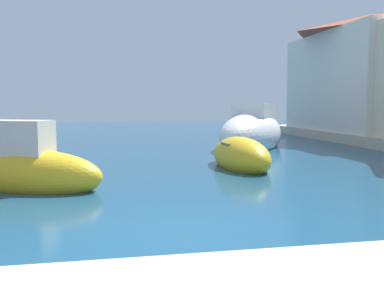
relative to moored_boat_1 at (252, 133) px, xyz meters
name	(u,v)px	position (x,y,z in m)	size (l,w,h in m)	color
ground	(190,237)	(-5.05, -11.93, -0.66)	(80.00, 80.00, 0.00)	navy
moored_boat_1	(252,133)	(0.00, 0.00, 0.00)	(5.23, 5.96, 2.48)	white
moored_boat_3	(241,156)	(-2.24, -5.45, -0.32)	(1.63, 3.43, 1.23)	gold
moored_boat_4	(28,169)	(-8.13, -7.69, -0.20)	(3.85, 2.64, 1.87)	gold
waterfront_building_annex	(367,72)	(7.95, 3.64, 3.10)	(6.05, 9.39, 6.41)	silver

